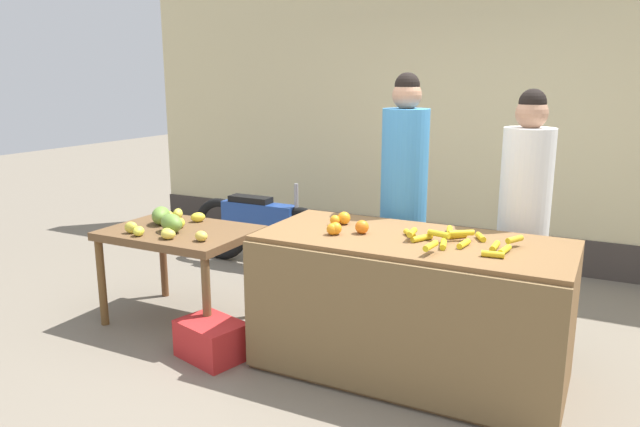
% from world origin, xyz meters
% --- Properties ---
extents(ground_plane, '(24.00, 24.00, 0.00)m').
position_xyz_m(ground_plane, '(0.00, 0.00, 0.00)').
color(ground_plane, '#756B5B').
extents(market_wall_back, '(7.63, 0.23, 2.99)m').
position_xyz_m(market_wall_back, '(0.00, 2.66, 1.46)').
color(market_wall_back, beige).
rests_on(market_wall_back, ground).
extents(fruit_stall_counter, '(1.91, 0.88, 0.90)m').
position_xyz_m(fruit_stall_counter, '(0.33, -0.01, 0.45)').
color(fruit_stall_counter, brown).
rests_on(fruit_stall_counter, ground).
extents(side_table_wooden, '(1.09, 0.79, 0.74)m').
position_xyz_m(side_table_wooden, '(-1.51, 0.00, 0.65)').
color(side_table_wooden, brown).
rests_on(side_table_wooden, ground).
extents(banana_bunch_pile, '(0.72, 0.64, 0.07)m').
position_xyz_m(banana_bunch_pile, '(0.61, -0.01, 0.93)').
color(banana_bunch_pile, gold).
rests_on(banana_bunch_pile, fruit_stall_counter).
extents(orange_pile, '(0.33, 0.36, 0.09)m').
position_xyz_m(orange_pile, '(-0.13, -0.02, 0.94)').
color(orange_pile, orange).
rests_on(orange_pile, fruit_stall_counter).
extents(mango_papaya_pile, '(0.77, 0.68, 0.14)m').
position_xyz_m(mango_papaya_pile, '(-1.60, -0.03, 0.80)').
color(mango_papaya_pile, yellow).
rests_on(mango_papaya_pile, side_table_wooden).
extents(vendor_woman_blue_shirt, '(0.34, 0.34, 1.90)m').
position_xyz_m(vendor_woman_blue_shirt, '(0.03, 0.67, 0.96)').
color(vendor_woman_blue_shirt, '#33333D').
rests_on(vendor_woman_blue_shirt, ground).
extents(vendor_woman_white_shirt, '(0.34, 0.34, 1.80)m').
position_xyz_m(vendor_woman_white_shirt, '(0.88, 0.70, 0.91)').
color(vendor_woman_white_shirt, '#33333D').
rests_on(vendor_woman_white_shirt, ground).
extents(parked_motorcycle, '(1.60, 0.18, 0.88)m').
position_xyz_m(parked_motorcycle, '(-1.73, 1.45, 0.40)').
color(parked_motorcycle, black).
rests_on(parked_motorcycle, ground).
extents(produce_crate, '(0.51, 0.42, 0.26)m').
position_xyz_m(produce_crate, '(-0.93, -0.43, 0.13)').
color(produce_crate, red).
rests_on(produce_crate, ground).
extents(produce_sack, '(0.45, 0.42, 0.48)m').
position_xyz_m(produce_sack, '(-0.72, 0.73, 0.24)').
color(produce_sack, maroon).
rests_on(produce_sack, ground).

